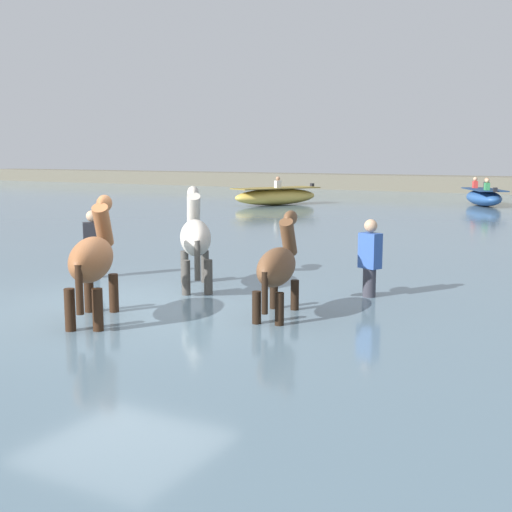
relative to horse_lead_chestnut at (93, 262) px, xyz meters
The scene contains 10 objects.
ground_plane 1.35m from the horse_lead_chestnut, 95.22° to the left, with size 120.00×120.00×0.00m, color #756B56.
water_surface 10.65m from the horse_lead_chestnut, 90.30° to the left, with size 90.00×90.00×0.43m, color slate.
horse_lead_chestnut is the anchor object (origin of this frame).
horse_trailing_bay 2.45m from the horse_lead_chestnut, 34.46° to the left, with size 0.71×1.67×1.80m.
horse_flank_pinto 2.44m from the horse_lead_chestnut, 90.97° to the left, with size 1.39×1.71×2.06m.
boat_mid_outer 22.80m from the horse_lead_chestnut, 87.98° to the left, with size 2.47×3.36×1.18m.
boat_far_offshore 20.17m from the horse_lead_chestnut, 110.53° to the left, with size 3.05×4.14×1.22m.
person_spectator_far 3.11m from the horse_lead_chestnut, 132.89° to the left, with size 0.37×0.37×1.63m.
person_wading_mid 4.14m from the horse_lead_chestnut, 49.08° to the left, with size 0.37×0.30×1.63m.
far_shoreline 32.65m from the horse_lead_chestnut, 90.10° to the left, with size 80.00×2.40×1.34m, color #605B4C.
Camera 1 is at (6.10, -7.07, 2.61)m, focal length 46.64 mm.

